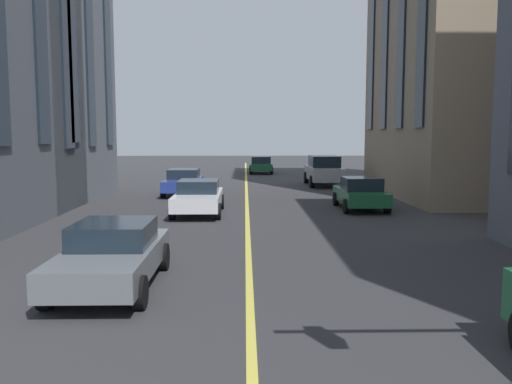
{
  "coord_description": "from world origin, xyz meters",
  "views": [
    {
      "loc": [
        0.17,
        0.09,
        3.25
      ],
      "look_at": [
        12.63,
        -0.17,
        1.89
      ],
      "focal_mm": 37.56,
      "sensor_mm": 36.0,
      "label": 1
    }
  ],
  "objects": [
    {
      "name": "car_silver_near",
      "position": [
        33.71,
        -4.9,
        0.97
      ],
      "size": [
        4.7,
        2.14,
        1.88
      ],
      "color": "#B7BABF",
      "rests_on": "ground_plane"
    },
    {
      "name": "car_green_oncoming",
      "position": [
        22.96,
        -4.9,
        0.7
      ],
      "size": [
        3.9,
        1.89,
        1.4
      ],
      "color": "#1E6038",
      "rests_on": "ground_plane"
    },
    {
      "name": "car_blue_mid",
      "position": [
        28.72,
        3.38,
        0.7
      ],
      "size": [
        4.4,
        1.95,
        1.37
      ],
      "color": "navy",
      "rests_on": "ground_plane"
    },
    {
      "name": "car_grey_trailing",
      "position": [
        11.38,
        2.91,
        0.7
      ],
      "size": [
        4.4,
        1.95,
        1.37
      ],
      "color": "slate",
      "rests_on": "ground_plane"
    },
    {
      "name": "car_white_far",
      "position": [
        21.79,
        1.98,
        0.7
      ],
      "size": [
        4.4,
        1.95,
        1.37
      ],
      "color": "silver",
      "rests_on": "ground_plane"
    },
    {
      "name": "car_green_parked_a",
      "position": [
        44.2,
        -1.23,
        0.7
      ],
      "size": [
        3.9,
        1.89,
        1.4
      ],
      "color": "#1E6038",
      "rests_on": "ground_plane"
    },
    {
      "name": "lane_centre_line",
      "position": [
        20.0,
        0.0,
        0.0
      ],
      "size": [
        80.0,
        0.16,
        0.01
      ],
      "color": "#D8C64C",
      "rests_on": "ground_plane"
    }
  ]
}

